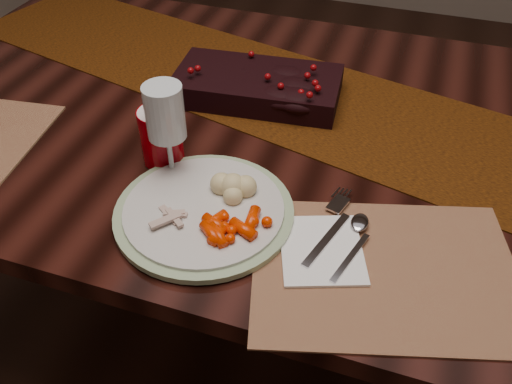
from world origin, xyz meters
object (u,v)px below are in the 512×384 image
(centerpiece, at_px, (257,82))
(napkin, at_px, (322,250))
(dinner_plate, at_px, (204,211))
(mashed_potatoes, at_px, (228,186))
(placemat_main, at_px, (385,270))
(baby_carrots, at_px, (233,223))
(dining_table, at_px, (283,247))
(wine_glass, at_px, (168,134))
(turkey_shreds, at_px, (177,217))
(red_cup, at_px, (161,136))

(centerpiece, relative_size, napkin, 2.41)
(dinner_plate, height_order, mashed_potatoes, mashed_potatoes)
(placemat_main, distance_m, mashed_potatoes, 0.29)
(dinner_plate, bearing_deg, baby_carrots, -22.33)
(dinner_plate, bearing_deg, mashed_potatoes, 55.02)
(dining_table, bearing_deg, wine_glass, -123.18)
(placemat_main, bearing_deg, turkey_shreds, 167.29)
(dinner_plate, bearing_deg, placemat_main, -4.25)
(dining_table, height_order, napkin, napkin)
(centerpiece, xyz_separation_m, turkey_shreds, (0.01, -0.43, -0.01))
(dining_table, xyz_separation_m, red_cup, (-0.19, -0.20, 0.43))
(placemat_main, relative_size, turkey_shreds, 6.00)
(baby_carrots, height_order, red_cup, red_cup)
(napkin, relative_size, wine_glass, 0.79)
(mashed_potatoes, distance_m, wine_glass, 0.14)
(centerpiece, distance_m, dinner_plate, 0.39)
(dinner_plate, xyz_separation_m, baby_carrots, (0.06, -0.03, 0.02))
(turkey_shreds, bearing_deg, wine_glass, 118.63)
(dinner_plate, distance_m, wine_glass, 0.15)
(dining_table, height_order, red_cup, red_cup)
(wine_glass, bearing_deg, dinner_plate, -39.85)
(placemat_main, height_order, napkin, napkin)
(napkin, height_order, wine_glass, wine_glass)
(centerpiece, relative_size, dinner_plate, 1.17)
(turkey_shreds, bearing_deg, dining_table, 76.21)
(dinner_plate, distance_m, mashed_potatoes, 0.06)
(napkin, height_order, red_cup, red_cup)
(napkin, bearing_deg, dinner_plate, 155.55)
(dinner_plate, distance_m, napkin, 0.21)
(dining_table, relative_size, turkey_shreds, 27.03)
(turkey_shreds, relative_size, wine_glass, 0.36)
(centerpiece, distance_m, napkin, 0.47)
(mashed_potatoes, bearing_deg, centerpiece, 100.47)
(placemat_main, height_order, turkey_shreds, turkey_shreds)
(baby_carrots, relative_size, napkin, 0.70)
(red_cup, height_order, wine_glass, wine_glass)
(centerpiece, height_order, dinner_plate, centerpiece)
(turkey_shreds, distance_m, wine_glass, 0.15)
(centerpiece, xyz_separation_m, baby_carrots, (0.10, -0.41, -0.01))
(turkey_shreds, relative_size, napkin, 0.46)
(dining_table, xyz_separation_m, napkin, (0.15, -0.33, 0.38))
(centerpiece, bearing_deg, napkin, -59.02)
(centerpiece, bearing_deg, turkey_shreds, -89.18)
(placemat_main, bearing_deg, dinner_plate, 159.94)
(mashed_potatoes, xyz_separation_m, red_cup, (-0.16, 0.08, 0.01))
(dinner_plate, relative_size, baby_carrots, 2.92)
(red_cup, bearing_deg, dinner_plate, -41.71)
(red_cup, bearing_deg, napkin, -21.49)
(wine_glass, bearing_deg, centerpiece, 78.95)
(centerpiece, xyz_separation_m, napkin, (0.24, -0.40, -0.03))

